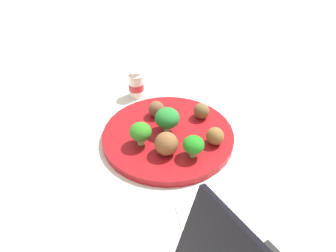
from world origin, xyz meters
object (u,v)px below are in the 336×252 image
object	(u,v)px
plate	(168,136)
meatball_far_rim	(166,144)
meatball_center	(201,111)
broccoli_floret_mid_right	(193,145)
knife	(212,241)
yogurt_bottle	(136,85)
broccoli_floret_mid_left	(141,132)
napkin	(221,237)
meatball_front_right	(215,136)
meatball_mid_left	(156,109)
fork	(234,237)
broccoli_floret_center	(167,118)

from	to	relation	value
plate	meatball_far_rim	world-z (taller)	meatball_far_rim
meatball_center	broccoli_floret_mid_right	bearing A→B (deg)	-22.03
knife	yogurt_bottle	distance (m)	0.45
broccoli_floret_mid_left	broccoli_floret_mid_right	size ratio (longest dim) A/B	1.10
broccoli_floret_mid_left	napkin	size ratio (longest dim) A/B	0.29
meatball_center	napkin	bearing A→B (deg)	-8.52
meatball_front_right	meatball_mid_left	bearing A→B (deg)	-138.71
yogurt_bottle	meatball_front_right	bearing A→B (deg)	30.24
broccoli_floret_mid_right	yogurt_bottle	xyz separation A→B (m)	(-0.26, -0.08, -0.01)
broccoli_floret_mid_left	meatball_mid_left	size ratio (longest dim) A/B	1.39
broccoli_floret_mid_left	meatball_front_right	world-z (taller)	broccoli_floret_mid_left
plate	meatball_center	xyz separation A→B (m)	(-0.04, 0.08, 0.03)
plate	meatball_center	size ratio (longest dim) A/B	7.94
broccoli_floret_mid_right	yogurt_bottle	world-z (taller)	yogurt_bottle
broccoli_floret_mid_left	meatball_far_rim	bearing A→B (deg)	51.30
meatball_mid_left	meatball_far_rim	bearing A→B (deg)	-0.42
broccoli_floret_mid_right	fork	size ratio (longest dim) A/B	0.38
meatball_front_right	fork	world-z (taller)	meatball_front_right
broccoli_floret_mid_right	meatball_center	bearing A→B (deg)	157.97
meatball_front_right	meatball_center	size ratio (longest dim) A/B	1.04
plate	meatball_center	world-z (taller)	meatball_center
meatball_mid_left	knife	world-z (taller)	meatball_mid_left
broccoli_floret_mid_left	napkin	xyz separation A→B (m)	(0.24, 0.10, -0.04)
napkin	yogurt_bottle	world-z (taller)	yogurt_bottle
fork	yogurt_bottle	xyz separation A→B (m)	(-0.45, -0.10, 0.02)
meatball_front_right	knife	world-z (taller)	meatball_front_right
plate	broccoli_floret_center	bearing A→B (deg)	-172.79
broccoli_floret_center	meatball_center	xyz separation A→B (m)	(-0.03, 0.08, -0.02)
plate	meatball_front_right	bearing A→B (deg)	61.44
meatball_far_rim	knife	distance (m)	0.21
yogurt_bottle	meatball_far_rim	bearing A→B (deg)	7.37
broccoli_floret_center	meatball_far_rim	distance (m)	0.07
broccoli_floret_center	meatball_center	distance (m)	0.09
meatball_far_rim	napkin	bearing A→B (deg)	14.96
broccoli_floret_mid_right	meatball_far_rim	bearing A→B (deg)	-109.63
broccoli_floret_mid_left	yogurt_bottle	world-z (taller)	yogurt_bottle
broccoli_floret_center	fork	xyz separation A→B (m)	(0.28, 0.06, -0.04)
plate	meatball_center	bearing A→B (deg)	116.85
plate	napkin	bearing A→B (deg)	8.52
plate	meatball_front_right	size ratio (longest dim) A/B	7.65
meatball_far_rim	meatball_mid_left	size ratio (longest dim) A/B	1.32
napkin	yogurt_bottle	bearing A→B (deg)	-169.14
plate	yogurt_bottle	xyz separation A→B (m)	(-0.18, -0.05, 0.02)
meatball_far_rim	fork	size ratio (longest dim) A/B	0.39
broccoli_floret_center	knife	size ratio (longest dim) A/B	0.38
broccoli_floret_mid_left	napkin	world-z (taller)	broccoli_floret_mid_left
broccoli_floret_mid_left	meatball_far_rim	world-z (taller)	broccoli_floret_mid_left
meatball_center	meatball_mid_left	bearing A→B (deg)	-104.68
broccoli_floret_mid_left	meatball_mid_left	world-z (taller)	broccoli_floret_mid_left
meatball_mid_left	plate	bearing A→B (deg)	11.38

